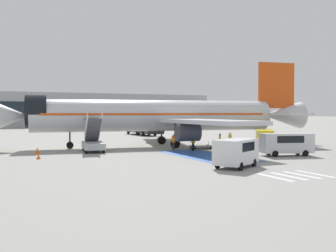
{
  "coord_description": "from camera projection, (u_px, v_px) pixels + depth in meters",
  "views": [
    {
      "loc": [
        -21.42,
        -45.53,
        4.4
      ],
      "look_at": [
        0.32,
        0.46,
        2.61
      ],
      "focal_mm": 42.0,
      "sensor_mm": 36.0,
      "label": 1
    }
  ],
  "objects": [
    {
      "name": "airliner",
      "position": [
        161.0,
        116.0,
        50.53
      ],
      "size": [
        41.27,
        34.24,
        11.36
      ],
      "rotation": [
        0.0,
        0.0,
        1.42
      ],
      "color": "silver",
      "rests_on": "ground_plane"
    },
    {
      "name": "service_van_2",
      "position": [
        287.0,
        142.0,
        39.52
      ],
      "size": [
        5.41,
        3.19,
        2.26
      ],
      "rotation": [
        0.0,
        0.0,
        4.42
      ],
      "color": "silver",
      "rests_on": "ground_plane"
    },
    {
      "name": "apron_leadline_yellow",
      "position": [
        156.0,
        146.0,
        50.49
      ],
      "size": [
        74.04,
        11.45,
        0.01
      ],
      "primitive_type": "cube",
      "rotation": [
        0.0,
        0.0,
        1.42
      ],
      "color": "gold",
      "rests_on": "ground_plane"
    },
    {
      "name": "fuel_tanker",
      "position": [
        142.0,
        125.0,
        75.78
      ],
      "size": [
        2.9,
        10.82,
        3.61
      ],
      "rotation": [
        0.0,
        0.0,
        0.03
      ],
      "color": "#38383D",
      "rests_on": "ground_plane"
    },
    {
      "name": "service_van_1",
      "position": [
        236.0,
        151.0,
        31.1
      ],
      "size": [
        4.69,
        3.91,
        2.25
      ],
      "rotation": [
        0.0,
        0.0,
        5.24
      ],
      "color": "silver",
      "rests_on": "ground_plane"
    },
    {
      "name": "ground_crew_1",
      "position": [
        230.0,
        139.0,
        48.52
      ],
      "size": [
        0.49,
        0.42,
        1.88
      ],
      "rotation": [
        0.0,
        0.0,
        2.61
      ],
      "color": "#191E38",
      "rests_on": "ground_plane"
    },
    {
      "name": "apron_walkway_bar_2",
      "position": [
        302.0,
        175.0,
        27.5
      ],
      "size": [
        0.44,
        3.6,
        0.01
      ],
      "primitive_type": "cube",
      "color": "silver",
      "rests_on": "ground_plane"
    },
    {
      "name": "ground_crew_0",
      "position": [
        193.0,
        141.0,
        44.7
      ],
      "size": [
        0.33,
        0.47,
        1.83
      ],
      "rotation": [
        0.0,
        0.0,
        4.96
      ],
      "color": "black",
      "rests_on": "ground_plane"
    },
    {
      "name": "traffic_cone_1",
      "position": [
        38.0,
        156.0,
        36.81
      ],
      "size": [
        0.44,
        0.44,
        0.48
      ],
      "color": "orange",
      "rests_on": "ground_plane"
    },
    {
      "name": "ground_crew_2",
      "position": [
        173.0,
        141.0,
        45.76
      ],
      "size": [
        0.46,
        0.47,
        1.83
      ],
      "rotation": [
        0.0,
        0.0,
        5.44
      ],
      "color": "#2D2D33",
      "rests_on": "ground_plane"
    },
    {
      "name": "ground_crew_3",
      "position": [
        220.0,
        140.0,
        46.67
      ],
      "size": [
        0.44,
        0.48,
        1.88
      ],
      "rotation": [
        0.0,
        0.0,
        0.94
      ],
      "color": "#191E38",
      "rests_on": "ground_plane"
    },
    {
      "name": "ground_plane",
      "position": [
        167.0,
        146.0,
        50.44
      ],
      "size": [
        600.0,
        600.0,
        0.0
      ],
      "primitive_type": "plane",
      "color": "gray"
    },
    {
      "name": "traffic_cone_0",
      "position": [
        37.0,
        151.0,
        41.36
      ],
      "size": [
        0.6,
        0.6,
        0.67
      ],
      "color": "orange",
      "rests_on": "ground_plane"
    },
    {
      "name": "service_van_3",
      "position": [
        264.0,
        137.0,
        48.8
      ],
      "size": [
        4.61,
        5.32,
        2.2
      ],
      "rotation": [
        0.0,
        0.0,
        2.51
      ],
      "color": "yellow",
      "rests_on": "ground_plane"
    },
    {
      "name": "terminal_building",
      "position": [
        43.0,
        110.0,
        119.48
      ],
      "size": [
        108.43,
        12.1,
        10.25
      ],
      "color": "#9EA3A8",
      "rests_on": "ground_plane"
    },
    {
      "name": "apron_walkway_bar_3",
      "position": [
        314.0,
        174.0,
        28.01
      ],
      "size": [
        0.44,
        3.6,
        0.01
      ],
      "primitive_type": "cube",
      "color": "silver",
      "rests_on": "ground_plane"
    },
    {
      "name": "boarding_stairs_forward",
      "position": [
        93.0,
        142.0,
        43.68
      ],
      "size": [
        2.9,
        5.46,
        4.5
      ],
      "rotation": [
        0.0,
        0.0,
        -0.15
      ],
      "color": "#ADB2BA",
      "rests_on": "ground_plane"
    },
    {
      "name": "baggage_cart",
      "position": [
        201.0,
        146.0,
        47.49
      ],
      "size": [
        2.87,
        2.03,
        0.87
      ],
      "rotation": [
        0.0,
        0.0,
        1.35
      ],
      "color": "gray",
      "rests_on": "ground_plane"
    },
    {
      "name": "apron_walkway_bar_1",
      "position": [
        288.0,
        176.0,
        26.99
      ],
      "size": [
        0.44,
        3.6,
        0.01
      ],
      "primitive_type": "cube",
      "color": "silver",
      "rests_on": "ground_plane"
    },
    {
      "name": "apron_stand_patch_blue",
      "position": [
        205.0,
        156.0,
        39.47
      ],
      "size": [
        5.14,
        12.94,
        0.01
      ],
      "primitive_type": "cube",
      "color": "#2856A8",
      "rests_on": "ground_plane"
    },
    {
      "name": "apron_walkway_bar_0",
      "position": [
        275.0,
        177.0,
        26.47
      ],
      "size": [
        0.44,
        3.6,
        0.01
      ],
      "primitive_type": "cube",
      "color": "silver",
      "rests_on": "ground_plane"
    }
  ]
}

